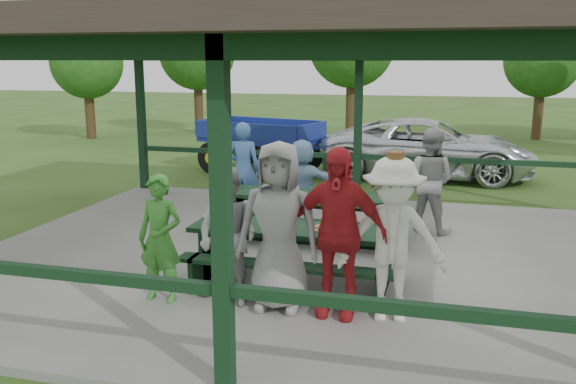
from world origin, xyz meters
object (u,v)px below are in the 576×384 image
(picnic_table_far, at_px, (313,210))
(contestant_grey_left, at_px, (228,236))
(farm_trailer, at_px, (261,145))
(contestant_white_fedora, at_px, (392,240))
(contestant_green, at_px, (160,238))
(pickup_truck, at_px, (428,148))
(contestant_grey_mid, at_px, (279,226))
(spectator_blue, at_px, (243,169))
(picnic_table_near, at_px, (295,248))
(spectator_lblue, at_px, (302,182))
(contestant_red, at_px, (337,232))
(spectator_grey, at_px, (429,180))

(picnic_table_far, relative_size, contestant_grey_left, 1.71)
(farm_trailer, bearing_deg, contestant_white_fedora, -49.11)
(contestant_green, xyz_separation_m, pickup_truck, (2.71, 9.40, -0.12))
(contestant_grey_mid, height_order, spectator_blue, contestant_grey_mid)
(picnic_table_far, distance_m, spectator_blue, 2.06)
(contestant_grey_mid, bearing_deg, picnic_table_near, 88.23)
(contestant_white_fedora, xyz_separation_m, spectator_lblue, (-1.88, 3.65, -0.16))
(contestant_grey_left, relative_size, spectator_blue, 0.95)
(contestant_grey_left, relative_size, spectator_lblue, 1.09)
(picnic_table_near, distance_m, contestant_green, 1.69)
(contestant_red, bearing_deg, contestant_grey_left, -175.33)
(contestant_green, height_order, contestant_grey_left, contestant_grey_left)
(spectator_grey, bearing_deg, pickup_truck, -68.79)
(spectator_grey, relative_size, pickup_truck, 0.33)
(contestant_grey_mid, xyz_separation_m, spectator_grey, (1.53, 3.75, -0.10))
(picnic_table_far, xyz_separation_m, pickup_truck, (1.53, 6.49, 0.16))
(picnic_table_near, relative_size, contestant_grey_mid, 1.36)
(spectator_lblue, xyz_separation_m, spectator_blue, (-1.20, 0.37, 0.11))
(picnic_table_near, distance_m, farm_trailer, 8.65)
(spectator_grey, bearing_deg, contestant_white_fedora, 104.98)
(contestant_red, bearing_deg, spectator_blue, 125.67)
(picnic_table_near, bearing_deg, contestant_red, -49.62)
(picnic_table_near, relative_size, spectator_lblue, 1.76)
(contestant_grey_mid, bearing_deg, contestant_white_fedora, -1.78)
(spectator_grey, height_order, farm_trailer, spectator_grey)
(picnic_table_near, bearing_deg, pickup_truck, 81.21)
(picnic_table_near, xyz_separation_m, farm_trailer, (-2.99, 8.11, 0.15))
(spectator_blue, xyz_separation_m, spectator_grey, (3.34, -0.28, 0.01))
(picnic_table_near, distance_m, picnic_table_far, 2.01)
(contestant_green, distance_m, contestant_red, 2.09)
(contestant_grey_mid, height_order, spectator_lblue, contestant_grey_mid)
(pickup_truck, bearing_deg, picnic_table_far, 166.76)
(pickup_truck, bearing_deg, farm_trailer, 95.00)
(spectator_lblue, height_order, pickup_truck, spectator_lblue)
(picnic_table_near, distance_m, spectator_lblue, 2.96)
(contestant_white_fedora, relative_size, pickup_truck, 0.35)
(picnic_table_far, bearing_deg, contestant_green, -112.25)
(farm_trailer, bearing_deg, contestant_grey_left, -59.77)
(spectator_grey, bearing_deg, contestant_red, 96.04)
(contestant_grey_left, height_order, pickup_truck, contestant_grey_left)
(spectator_lblue, bearing_deg, pickup_truck, -107.63)
(spectator_grey, bearing_deg, contestant_grey_left, 79.46)
(spectator_blue, distance_m, farm_trailer, 5.01)
(picnic_table_near, relative_size, farm_trailer, 0.62)
(contestant_green, bearing_deg, contestant_red, 5.51)
(contestant_grey_left, xyz_separation_m, pickup_truck, (1.91, 9.30, -0.18))
(contestant_white_fedora, xyz_separation_m, spectator_blue, (-3.09, 4.02, -0.05))
(picnic_table_near, height_order, pickup_truck, pickup_truck)
(contestant_red, xyz_separation_m, contestant_white_fedora, (0.60, 0.03, -0.04))
(contestant_green, height_order, spectator_blue, spectator_blue)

